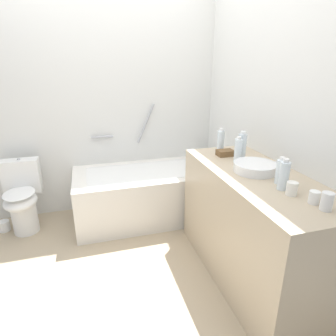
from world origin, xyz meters
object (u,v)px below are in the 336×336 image
Objects in this scene: toilet at (22,198)px; drinking_glass_0 at (292,189)px; bathtub at (148,192)px; drinking_glass_1 at (314,197)px; toilet_paper_roll at (4,226)px; water_bottle_1 at (242,147)px; water_bottle_4 at (221,141)px; water_bottle_0 at (238,150)px; sink_basin at (255,167)px; water_bottle_3 at (280,171)px; sink_faucet at (276,166)px; water_bottle_2 at (284,175)px; amenity_basket at (225,153)px; drinking_glass_2 at (327,201)px.

toilet is 8.82× the size of drinking_glass_0.
bathtub is 1.90m from drinking_glass_1.
drinking_glass_0 is 0.76× the size of toilet_paper_roll.
drinking_glass_1 is at bearing -90.25° from water_bottle_1.
bathtub reaches higher than water_bottle_4.
toilet is 2.07m from water_bottle_4.
water_bottle_4 is at bearing 90.28° from water_bottle_0.
water_bottle_0 is at bearing -25.83° from toilet_paper_roll.
water_bottle_1 is at bearing -53.78° from bathtub.
bathtub is at bearing 117.00° from sink_basin.
sink_basin is 2.84× the size of toilet_paper_roll.
drinking_glass_0 is 2.81m from toilet_paper_roll.
sink_basin is 1.70× the size of water_bottle_3.
water_bottle_1 reaches higher than water_bottle_4.
toilet_paper_roll is at bearing 151.45° from sink_faucet.
water_bottle_4 is 2.39m from toilet_paper_roll.
bathtub reaches higher than water_bottle_1.
sink_faucet is at bearing -56.12° from bathtub.
toilet is at bearing 138.93° from drinking_glass_0.
amenity_basket is at bearing 91.99° from water_bottle_2.
water_bottle_1 is at bearing -76.37° from water_bottle_4.
water_bottle_3 reaches higher than drinking_glass_0.
water_bottle_3 is 0.86× the size of water_bottle_4.
sink_basin is at bearing 89.11° from drinking_glass_0.
drinking_glass_1 is at bearing -69.73° from bathtub.
drinking_glass_0 reaches higher than toilet.
toilet is at bearing 136.23° from drinking_glass_2.
drinking_glass_1 is at bearing -104.50° from sink_faucet.
drinking_glass_1 is at bearing -85.56° from sink_basin.
toilet is 3.45× the size of water_bottle_4.
water_bottle_4 is at bearing 103.63° from water_bottle_1.
sink_basin is 3.73× the size of drinking_glass_0.
amenity_basket is 2.39m from toilet_paper_roll.
toilet is at bearing 140.49° from water_bottle_2.
toilet is at bearing 156.67° from amenity_basket.
drinking_glass_1 is (0.06, -1.09, -0.06)m from water_bottle_4.
water_bottle_0 reaches higher than amenity_basket.
sink_basin reaches higher than sink_faucet.
water_bottle_1 reaches higher than drinking_glass_2.
toilet is at bearing 142.81° from water_bottle_3.
sink_faucet is at bearing 58.30° from water_bottle_3.
water_bottle_3 reaches higher than drinking_glass_2.
sink_basin is 3.03× the size of drinking_glass_2.
water_bottle_3 reaches higher than sink_faucet.
water_bottle_3 is at bearing 91.07° from drinking_glass_1.
water_bottle_1 is 1.72× the size of amenity_basket.
sink_basin is 0.63m from drinking_glass_2.
toilet is 2.54m from drinking_glass_0.
bathtub is 8.52× the size of water_bottle_3.
water_bottle_3 is 2.76m from toilet_paper_roll.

